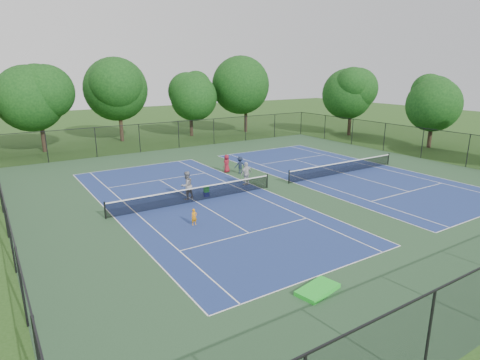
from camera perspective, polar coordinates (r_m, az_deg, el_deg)
ground at (r=30.68m, az=5.44°, el=-0.81°), size 140.00×140.00×0.00m
court_pad at (r=30.68m, az=5.44°, el=-0.80°), size 36.00×36.00×0.01m
tennis_court_left at (r=27.05m, az=-6.32°, el=-2.87°), size 12.00×23.83×1.07m
tennis_court_right at (r=35.29m, az=14.42°, el=1.10°), size 12.00×23.83×1.07m
perimeter_fence at (r=30.27m, az=5.51°, el=2.10°), size 36.08×36.08×3.02m
tree_back_a at (r=47.42m, az=-26.84°, el=10.80°), size 6.80×6.80×9.15m
tree_back_b at (r=51.14m, az=-16.96°, el=12.63°), size 7.60×7.60×10.03m
tree_back_c at (r=53.51m, az=-7.09°, el=12.06°), size 6.00×6.00×8.40m
tree_back_d at (r=56.56m, az=0.84°, el=13.72°), size 7.80×7.80×10.37m
tree_side_e at (r=55.59m, az=15.62°, el=12.09°), size 6.60×6.60×8.87m
tree_side_f at (r=49.83m, az=25.92°, el=10.15°), size 5.80×5.80×8.12m
child_player at (r=22.96m, az=-6.54°, el=-5.25°), size 0.36×0.24×0.97m
instructor at (r=27.38m, az=-7.59°, el=-0.77°), size 1.10×0.95×1.94m
bystander_a at (r=30.52m, az=0.91°, el=0.93°), size 1.11×0.58×1.81m
bystander_b at (r=33.94m, az=-0.00°, el=2.13°), size 1.06×0.79×1.46m
bystander_c at (r=34.37m, az=-1.90°, el=2.36°), size 0.90×0.79×1.54m
ball_crate at (r=28.03m, az=-4.80°, el=-2.03°), size 0.38×0.30×0.32m
ball_hopper at (r=27.93m, az=-4.81°, el=-1.34°), size 0.35×0.28×0.39m
green_tarp at (r=16.84m, az=10.98°, el=-15.05°), size 1.99×1.32×0.18m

